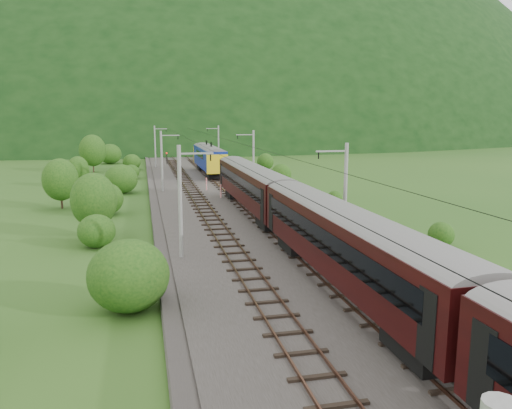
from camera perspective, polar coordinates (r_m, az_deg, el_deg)
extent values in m
plane|color=#275219|center=(37.33, 1.10, -5.88)|extent=(600.00, 600.00, 0.00)
cube|color=#38332D|center=(46.76, -1.85, -2.39)|extent=(14.00, 220.00, 0.30)
cube|color=#513123|center=(46.21, -5.65, -2.15)|extent=(0.08, 220.00, 0.15)
cube|color=#513123|center=(46.40, -3.89, -2.07)|extent=(0.08, 220.00, 0.15)
cube|color=black|center=(46.33, -4.77, -2.27)|extent=(2.40, 220.00, 0.12)
cube|color=#513123|center=(47.03, 0.16, -1.88)|extent=(0.08, 220.00, 0.15)
cube|color=#513123|center=(47.36, 1.85, -1.80)|extent=(0.08, 220.00, 0.15)
cube|color=black|center=(47.22, 1.01, -2.00)|extent=(2.40, 220.00, 0.12)
cylinder|color=gray|center=(35.41, -8.66, 0.27)|extent=(0.28, 0.28, 8.00)
cube|color=gray|center=(35.10, -6.85, 5.82)|extent=(2.40, 0.12, 0.12)
cylinder|color=black|center=(35.24, -5.21, 5.38)|extent=(0.10, 0.10, 0.50)
cylinder|color=gray|center=(67.12, -10.72, 4.86)|extent=(0.28, 0.28, 8.00)
cube|color=gray|center=(66.96, -9.78, 7.80)|extent=(2.40, 0.12, 0.12)
cylinder|color=black|center=(67.03, -8.91, 7.57)|extent=(0.10, 0.10, 0.50)
cylinder|color=gray|center=(99.02, -11.46, 6.50)|extent=(0.28, 0.28, 8.00)
cube|color=gray|center=(98.91, -10.83, 8.49)|extent=(2.40, 0.12, 0.12)
cylinder|color=black|center=(98.96, -10.24, 8.34)|extent=(0.10, 0.10, 0.50)
cylinder|color=gray|center=(130.97, -11.84, 7.34)|extent=(0.28, 0.28, 8.00)
cube|color=gray|center=(130.89, -11.36, 8.85)|extent=(2.40, 0.12, 0.12)
cylinder|color=black|center=(130.92, -10.92, 8.73)|extent=(0.10, 0.10, 0.50)
cylinder|color=gray|center=(162.94, -12.07, 7.85)|extent=(0.28, 0.28, 8.00)
cube|color=gray|center=(162.87, -11.69, 9.06)|extent=(2.40, 0.12, 0.12)
cylinder|color=black|center=(162.90, -11.33, 8.97)|extent=(0.10, 0.10, 0.50)
cylinder|color=gray|center=(38.32, 10.16, 0.98)|extent=(0.28, 0.28, 8.00)
cube|color=gray|center=(37.48, 8.62, 6.05)|extent=(2.40, 0.12, 0.12)
cylinder|color=black|center=(37.15, 7.17, 5.59)|extent=(0.10, 0.10, 0.50)
cylinder|color=gray|center=(68.71, -0.29, 5.16)|extent=(0.28, 0.28, 8.00)
cube|color=gray|center=(68.24, -1.29, 7.98)|extent=(2.40, 0.12, 0.12)
cylinder|color=black|center=(68.06, -2.12, 7.72)|extent=(0.10, 0.10, 0.50)
cylinder|color=gray|center=(100.10, -4.30, 6.71)|extent=(0.28, 0.28, 8.00)
cube|color=gray|center=(99.78, -5.02, 8.65)|extent=(2.40, 0.12, 0.12)
cylinder|color=black|center=(99.66, -5.59, 8.46)|extent=(0.10, 0.10, 0.50)
cylinder|color=gray|center=(131.79, -6.40, 7.51)|extent=(0.28, 0.28, 8.00)
cube|color=gray|center=(131.54, -6.95, 8.98)|extent=(2.40, 0.12, 0.12)
cylinder|color=black|center=(131.45, -7.39, 8.83)|extent=(0.10, 0.10, 0.50)
cylinder|color=gray|center=(163.60, -7.69, 7.99)|extent=(0.28, 0.28, 8.00)
cube|color=gray|center=(163.40, -8.14, 9.17)|extent=(2.40, 0.12, 0.12)
cylinder|color=black|center=(163.33, -8.49, 9.06)|extent=(0.10, 0.10, 0.50)
cylinder|color=black|center=(45.36, -4.89, 6.07)|extent=(0.03, 198.00, 0.03)
cylinder|color=black|center=(46.26, 1.04, 6.19)|extent=(0.03, 198.00, 0.03)
ellipsoid|color=black|center=(295.12, -11.25, 8.00)|extent=(504.00, 360.00, 244.00)
cube|color=black|center=(28.71, 10.29, -4.36)|extent=(3.18, 24.12, 3.29)
cylinder|color=slate|center=(28.38, 10.39, -1.46)|extent=(3.18, 24.00, 3.18)
cube|color=black|center=(28.03, 7.28, -3.80)|extent=(0.05, 21.23, 1.26)
cube|color=black|center=(29.28, 13.22, -3.39)|extent=(0.05, 21.23, 1.26)
cube|color=black|center=(22.36, 18.87, -14.89)|extent=(2.41, 3.51, 0.99)
cube|color=black|center=(36.90, 5.05, -4.40)|extent=(2.41, 3.51, 0.99)
cube|color=black|center=(51.87, -0.40, 2.29)|extent=(3.18, 24.12, 3.29)
cylinder|color=slate|center=(51.69, -0.40, 3.92)|extent=(3.18, 24.00, 3.18)
cube|color=black|center=(51.50, -2.15, 2.67)|extent=(0.05, 21.23, 1.26)
cube|color=black|center=(52.18, 1.33, 2.77)|extent=(0.05, 21.23, 1.26)
cube|color=black|center=(44.15, 1.97, -1.93)|extent=(2.41, 3.51, 0.99)
cube|color=black|center=(60.37, -2.12, 1.35)|extent=(2.41, 3.51, 0.99)
cube|color=navy|center=(85.71, -5.40, 5.38)|extent=(3.18, 19.74, 3.29)
cylinder|color=slate|center=(85.60, -5.41, 6.36)|extent=(3.18, 19.64, 3.18)
cube|color=black|center=(85.49, -6.48, 5.61)|extent=(0.05, 17.37, 1.26)
cube|color=black|center=(85.90, -4.33, 5.67)|extent=(0.05, 17.37, 1.26)
cube|color=black|center=(79.11, -4.71, 3.43)|extent=(2.41, 3.51, 0.99)
cube|color=black|center=(92.73, -5.93, 4.40)|extent=(2.41, 3.51, 0.99)
cube|color=yellow|center=(95.29, -6.16, 5.71)|extent=(3.24, 0.50, 2.96)
cube|color=yellow|center=(76.19, -4.44, 4.63)|extent=(3.24, 0.50, 2.96)
cube|color=black|center=(88.52, -5.68, 6.98)|extent=(0.08, 1.60, 0.99)
cylinder|color=red|center=(67.92, -5.68, 2.36)|extent=(0.18, 0.18, 1.67)
cylinder|color=red|center=(61.46, -4.04, 1.55)|extent=(0.17, 0.17, 1.64)
cylinder|color=black|center=(104.93, -10.15, 5.16)|extent=(0.16, 0.16, 2.23)
sphere|color=red|center=(104.84, -10.17, 5.80)|extent=(0.27, 0.27, 0.27)
ellipsoid|color=#184412|center=(27.52, -14.35, -7.88)|extent=(4.32, 4.32, 3.89)
ellipsoid|color=#184412|center=(41.27, -17.76, -2.91)|extent=(2.95, 2.95, 2.66)
ellipsoid|color=#184412|center=(54.34, -16.89, 0.62)|extent=(3.80, 3.80, 3.42)
ellipsoid|color=#184412|center=(68.65, -15.15, 2.83)|extent=(4.35, 4.35, 3.91)
ellipsoid|color=#184412|center=(84.30, -14.06, 3.66)|extent=(2.62, 2.62, 2.36)
ellipsoid|color=#184412|center=(97.86, -14.01, 4.73)|extent=(3.37, 3.37, 3.04)
ellipsoid|color=#184412|center=(111.57, -16.34, 5.57)|extent=(4.74, 4.74, 4.26)
ellipsoid|color=#184412|center=(124.88, -15.72, 5.59)|extent=(2.49, 2.49, 2.24)
cylinder|color=black|center=(44.65, -17.93, -1.71)|extent=(0.24, 0.24, 3.02)
ellipsoid|color=#184412|center=(44.35, -18.05, 0.47)|extent=(3.88, 3.88, 4.65)
cylinder|color=black|center=(59.75, -21.35, 1.01)|extent=(0.24, 0.24, 3.05)
ellipsoid|color=#184412|center=(59.52, -21.46, 2.67)|extent=(3.92, 3.92, 4.71)
cylinder|color=black|center=(76.76, -19.62, 2.78)|extent=(0.24, 0.24, 2.44)
ellipsoid|color=#184412|center=(76.60, -19.68, 3.81)|extent=(3.13, 3.13, 3.76)
cylinder|color=black|center=(95.90, -18.11, 4.63)|extent=(0.24, 0.24, 3.73)
ellipsoid|color=#184412|center=(95.73, -18.18, 5.90)|extent=(4.80, 4.80, 5.75)
ellipsoid|color=#184412|center=(42.10, 20.39, -3.38)|extent=(2.05, 2.05, 1.84)
ellipsoid|color=#184412|center=(58.22, 8.98, 0.64)|extent=(1.76, 1.76, 1.58)
ellipsoid|color=#184412|center=(75.37, 2.89, 3.37)|extent=(3.11, 3.11, 2.80)
ellipsoid|color=#184412|center=(95.12, 1.07, 4.82)|extent=(3.17, 3.17, 2.86)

